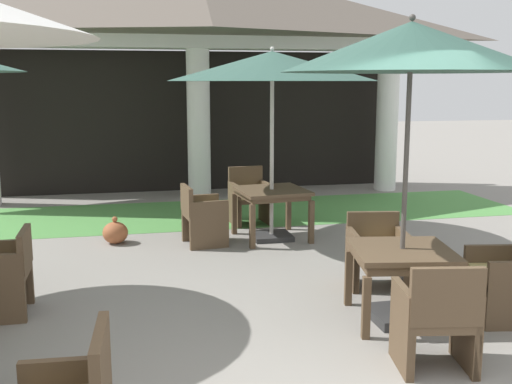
# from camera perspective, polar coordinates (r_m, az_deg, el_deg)

# --- Properties ---
(background_pavilion) EXTENTS (9.06, 2.97, 4.48)m
(background_pavilion) POSITION_cam_1_polar(r_m,az_deg,el_deg) (12.20, -5.54, 15.86)
(background_pavilion) COLOR white
(background_pavilion) RESTS_ON ground
(lawn_strip) EXTENTS (10.86, 2.42, 0.01)m
(lawn_strip) POSITION_cam_1_polar(r_m,az_deg,el_deg) (10.69, -4.17, -1.99)
(lawn_strip) COLOR #519347
(lawn_strip) RESTS_ON ground
(patio_table_near_foreground) EXTENTS (1.04, 1.04, 0.73)m
(patio_table_near_foreground) POSITION_cam_1_polar(r_m,az_deg,el_deg) (8.85, 1.46, -0.35)
(patio_table_near_foreground) COLOR brown
(patio_table_near_foreground) RESTS_ON ground
(patio_umbrella_near_foreground) EXTENTS (2.93, 2.93, 2.73)m
(patio_umbrella_near_foreground) POSITION_cam_1_polar(r_m,az_deg,el_deg) (8.71, 1.51, 11.47)
(patio_umbrella_near_foreground) COLOR #2D2D2D
(patio_umbrella_near_foreground) RESTS_ON ground
(patio_chair_near_foreground_north) EXTENTS (0.65, 0.62, 0.90)m
(patio_chair_near_foreground_north) POSITION_cam_1_polar(r_m,az_deg,el_deg) (9.85, -0.61, -0.56)
(patio_chair_near_foreground_north) COLOR brown
(patio_chair_near_foreground_north) RESTS_ON ground
(patio_chair_near_foreground_west) EXTENTS (0.61, 0.63, 0.84)m
(patio_chair_near_foreground_west) POSITION_cam_1_polar(r_m,az_deg,el_deg) (8.61, -5.00, -2.21)
(patio_chair_near_foreground_west) COLOR brown
(patio_chair_near_foreground_west) RESTS_ON ground
(patio_table_mid_left) EXTENTS (1.05, 1.05, 0.71)m
(patio_table_mid_left) POSITION_cam_1_polar(r_m,az_deg,el_deg) (5.98, 13.37, -6.04)
(patio_table_mid_left) COLOR brown
(patio_table_mid_left) RESTS_ON ground
(patio_umbrella_mid_left) EXTENTS (2.32, 2.32, 2.84)m
(patio_umbrella_mid_left) POSITION_cam_1_polar(r_m,az_deg,el_deg) (5.76, 14.17, 12.61)
(patio_umbrella_mid_left) COLOR #2D2D2D
(patio_umbrella_mid_left) RESTS_ON ground
(patio_chair_mid_left_east) EXTENTS (0.67, 0.72, 0.85)m
(patio_chair_mid_left_east) POSITION_cam_1_polar(r_m,az_deg,el_deg) (6.39, 22.30, -7.42)
(patio_chair_mid_left_east) COLOR brown
(patio_chair_mid_left_east) RESTS_ON ground
(patio_chair_mid_left_north) EXTENTS (0.69, 0.63, 0.80)m
(patio_chair_mid_left_north) POSITION_cam_1_polar(r_m,az_deg,el_deg) (6.99, 11.08, -5.41)
(patio_chair_mid_left_north) COLOR brown
(patio_chair_mid_left_north) RESTS_ON ground
(patio_chair_mid_left_south) EXTENTS (0.66, 0.63, 0.90)m
(patio_chair_mid_left_south) POSITION_cam_1_polar(r_m,az_deg,el_deg) (5.11, 16.39, -11.26)
(patio_chair_mid_left_south) COLOR brown
(patio_chair_mid_left_south) RESTS_ON ground
(patio_chair_mid_right_east) EXTENTS (0.57, 0.60, 0.84)m
(patio_chair_mid_right_east) POSITION_cam_1_polar(r_m,az_deg,el_deg) (6.50, -22.47, -7.02)
(patio_chair_mid_right_east) COLOR brown
(patio_chair_mid_right_east) RESTS_ON ground
(terracotta_urn) EXTENTS (0.35, 0.35, 0.39)m
(terracotta_urn) POSITION_cam_1_polar(r_m,az_deg,el_deg) (8.90, -12.91, -3.68)
(terracotta_urn) COLOR #9E5633
(terracotta_urn) RESTS_ON ground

